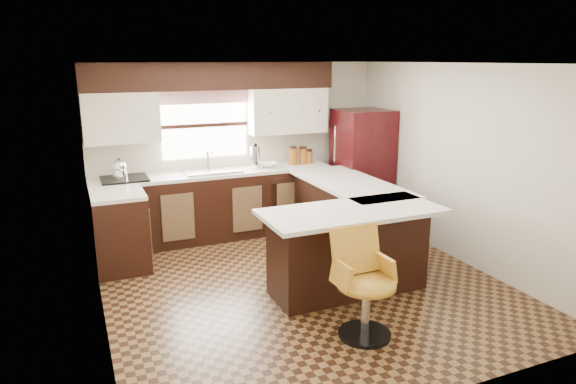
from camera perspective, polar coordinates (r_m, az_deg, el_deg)
name	(u,v)px	position (r m, az deg, el deg)	size (l,w,h in m)	color
floor	(302,283)	(5.85, 1.60, -10.12)	(4.40, 4.40, 0.00)	#49301A
ceiling	(304,63)	(5.32, 1.79, 14.09)	(4.40, 4.40, 0.00)	silver
wall_back	(239,148)	(7.47, -5.44, 4.94)	(4.40, 4.40, 0.00)	beige
wall_front	(438,247)	(3.67, 16.36, -5.90)	(4.40, 4.40, 0.00)	beige
wall_left	(93,200)	(4.98, -20.81, -0.87)	(4.40, 4.40, 0.00)	beige
wall_right	(459,164)	(6.61, 18.48, 2.97)	(4.40, 4.40, 0.00)	beige
base_cab_back	(216,206)	(7.24, -7.96, -1.56)	(3.30, 0.60, 0.90)	black
base_cab_left	(120,233)	(6.41, -18.12, -4.31)	(0.60, 0.70, 0.90)	black
counter_back	(215,173)	(7.12, -8.09, 2.10)	(3.30, 0.60, 0.04)	silver
counter_left	(117,194)	(6.27, -18.45, -0.22)	(0.60, 0.70, 0.04)	silver
soffit	(213,76)	(7.09, -8.35, 12.62)	(3.40, 0.35, 0.36)	black
upper_cab_left	(121,118)	(6.91, -18.09, 7.86)	(0.94, 0.35, 0.64)	beige
upper_cab_right	(287,111)	(7.48, -0.09, 9.03)	(1.14, 0.35, 0.64)	beige
window_pane	(205,125)	(7.27, -9.24, 7.33)	(1.20, 0.02, 0.90)	white
valance	(204,97)	(7.19, -9.29, 10.38)	(1.30, 0.06, 0.18)	#D19B93
sink	(212,171)	(7.08, -8.45, 2.32)	(0.75, 0.45, 0.03)	#B2B2B7
dishwasher	(290,205)	(7.30, 0.24, -1.44)	(0.58, 0.03, 0.78)	black
cooktop	(124,179)	(6.89, -17.72, 1.41)	(0.58, 0.50, 0.03)	black
peninsula_long	(346,220)	(6.60, 6.47, -3.11)	(0.60, 1.95, 0.90)	black
peninsula_return	(348,251)	(5.55, 6.70, -6.58)	(1.65, 0.60, 0.90)	black
counter_pen_long	(351,184)	(6.49, 6.97, 0.92)	(0.84, 1.95, 0.04)	silver
counter_pen_return	(352,212)	(5.31, 7.14, -2.18)	(1.89, 0.84, 0.04)	silver
refrigerator	(362,168)	(7.71, 8.21, 2.62)	(0.74, 0.71, 1.73)	black
bar_chair	(366,286)	(4.68, 8.71, -10.25)	(0.53, 0.53, 0.99)	#C28826
kettle	(120,168)	(6.86, -18.21, 2.53)	(0.19, 0.19, 0.26)	silver
percolator	(255,157)	(7.25, -3.66, 3.89)	(0.14, 0.14, 0.31)	silver
mixing_bowl	(268,165)	(7.34, -2.21, 3.04)	(0.25, 0.25, 0.06)	white
canister_large	(293,156)	(7.49, 0.56, 3.98)	(0.12, 0.12, 0.24)	brown
canister_med	(303,156)	(7.56, 1.66, 4.01)	(0.12, 0.12, 0.23)	brown
canister_small	(308,157)	(7.60, 2.29, 3.89)	(0.12, 0.12, 0.18)	brown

